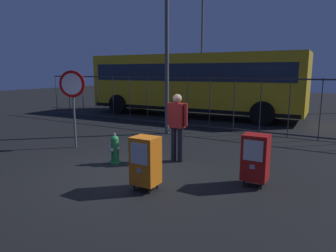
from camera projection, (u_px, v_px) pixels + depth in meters
name	position (u px, v px, depth m)	size (l,w,h in m)	color
ground_plane	(129.00, 174.00, 6.68)	(60.00, 60.00, 0.00)	black
fire_hydrant	(115.00, 149.00, 7.37)	(0.33, 0.31, 0.75)	#1E7238
newspaper_box_primary	(145.00, 161.00, 5.68)	(0.48, 0.42, 1.02)	black
newspaper_box_secondary	(255.00, 157.00, 5.90)	(0.48, 0.42, 1.02)	black
stop_sign	(73.00, 93.00, 8.69)	(0.71, 0.31, 2.23)	#4C4F54
pedestrian	(177.00, 124.00, 7.44)	(0.55, 0.22, 1.67)	black
fence_barrier	(222.00, 104.00, 11.35)	(18.03, 0.04, 2.00)	#2D2D33
bus_near	(193.00, 81.00, 15.09)	(10.58, 3.06, 3.00)	gold
street_light_near_left	(202.00, 37.00, 19.72)	(0.32, 0.32, 7.62)	#4C4F54
street_light_near_right	(167.00, 17.00, 10.27)	(0.32, 0.32, 6.86)	#4C4F54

